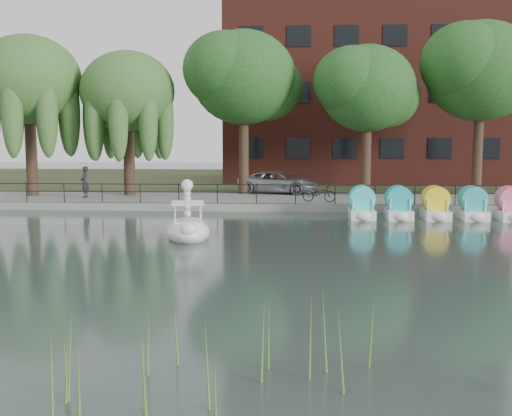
# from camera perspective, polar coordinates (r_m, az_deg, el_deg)

# --- Properties ---
(ground_plane) EXTENTS (120.00, 120.00, 0.00)m
(ground_plane) POSITION_cam_1_polar(r_m,az_deg,el_deg) (19.76, -2.11, -5.16)
(ground_plane) COLOR #3E4C49
(promenade) EXTENTS (40.00, 6.00, 0.40)m
(promenade) POSITION_cam_1_polar(r_m,az_deg,el_deg) (35.50, 0.28, 0.62)
(promenade) COLOR gray
(promenade) RESTS_ON ground_plane
(kerb) EXTENTS (40.00, 0.25, 0.40)m
(kerb) POSITION_cam_1_polar(r_m,az_deg,el_deg) (32.57, 0.01, 0.04)
(kerb) COLOR gray
(kerb) RESTS_ON ground_plane
(land_strip) EXTENTS (60.00, 22.00, 0.36)m
(land_strip) POSITION_cam_1_polar(r_m,az_deg,el_deg) (49.42, 1.11, 2.42)
(land_strip) COLOR #47512D
(land_strip) RESTS_ON ground_plane
(railing) EXTENTS (32.00, 0.05, 1.00)m
(railing) POSITION_cam_1_polar(r_m,az_deg,el_deg) (32.67, 0.03, 1.73)
(railing) COLOR black
(railing) RESTS_ON promenade
(apartment_building) EXTENTS (20.00, 10.07, 18.00)m
(apartment_building) POSITION_cam_1_polar(r_m,az_deg,el_deg) (49.74, 9.43, 12.95)
(apartment_building) COLOR #4C1E16
(apartment_building) RESTS_ON land_strip
(willow_left) EXTENTS (5.88, 5.88, 9.01)m
(willow_left) POSITION_cam_1_polar(r_m,az_deg,el_deg) (38.77, -19.60, 10.64)
(willow_left) COLOR #473323
(willow_left) RESTS_ON promenade
(willow_mid) EXTENTS (5.32, 5.32, 8.15)m
(willow_mid) POSITION_cam_1_polar(r_m,az_deg,el_deg) (37.46, -11.35, 10.09)
(willow_mid) COLOR #473323
(willow_mid) RESTS_ON promenade
(broadleaf_center) EXTENTS (6.00, 6.00, 9.25)m
(broadleaf_center) POSITION_cam_1_polar(r_m,az_deg,el_deg) (37.44, -1.11, 11.47)
(broadleaf_center) COLOR #473323
(broadleaf_center) RESTS_ON promenade
(broadleaf_right) EXTENTS (5.40, 5.40, 8.32)m
(broadleaf_right) POSITION_cam_1_polar(r_m,az_deg,el_deg) (37.03, 9.88, 10.38)
(broadleaf_right) COLOR #473323
(broadleaf_right) RESTS_ON promenade
(broadleaf_far) EXTENTS (6.30, 6.30, 9.71)m
(broadleaf_far) POSITION_cam_1_polar(r_m,az_deg,el_deg) (39.35, 19.37, 11.36)
(broadleaf_far) COLOR #473323
(broadleaf_far) RESTS_ON promenade
(minivan) EXTENTS (3.70, 5.83, 1.50)m
(minivan) POSITION_cam_1_polar(r_m,az_deg,el_deg) (37.82, 2.02, 2.46)
(minivan) COLOR gray
(minivan) RESTS_ON promenade
(bicycle) EXTENTS (0.93, 1.80, 1.00)m
(bicycle) POSITION_cam_1_polar(r_m,az_deg,el_deg) (33.45, 5.63, 1.40)
(bicycle) COLOR gray
(bicycle) RESTS_ON promenade
(pedestrian) EXTENTS (0.49, 0.72, 1.98)m
(pedestrian) POSITION_cam_1_polar(r_m,az_deg,el_deg) (36.54, -14.98, 2.44)
(pedestrian) COLOR black
(pedestrian) RESTS_ON promenade
(swan_boat) EXTENTS (2.08, 2.87, 2.22)m
(swan_boat) POSITION_cam_1_polar(r_m,az_deg,el_deg) (24.62, -6.07, -1.61)
(swan_boat) COLOR white
(swan_boat) RESTS_ON ground_plane
(pedal_boat_row) EXTENTS (7.95, 1.70, 1.40)m
(pedal_boat_row) POSITION_cam_1_polar(r_m,az_deg,el_deg) (30.95, 15.67, 0.17)
(pedal_boat_row) COLOR white
(pedal_boat_row) RESTS_ON ground_plane
(reed_bank) EXTENTS (24.00, 2.40, 1.20)m
(reed_bank) POSITION_cam_1_polar(r_m,az_deg,el_deg) (10.37, 4.21, -13.18)
(reed_bank) COLOR #669938
(reed_bank) RESTS_ON ground_plane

